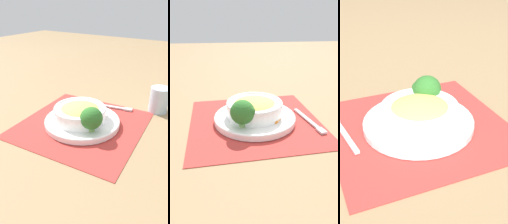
{
  "view_description": "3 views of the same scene",
  "coord_description": "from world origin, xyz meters",
  "views": [
    {
      "loc": [
        0.57,
        0.38,
        0.41
      ],
      "look_at": [
        -0.01,
        -0.0,
        0.05
      ],
      "focal_mm": 35.0,
      "sensor_mm": 36.0,
      "label": 1
    },
    {
      "loc": [
        0.07,
        0.65,
        0.34
      ],
      "look_at": [
        0.0,
        0.01,
        0.04
      ],
      "focal_mm": 35.0,
      "sensor_mm": 36.0,
      "label": 2
    },
    {
      "loc": [
        -0.2,
        -0.62,
        0.42
      ],
      "look_at": [
        0.01,
        -0.01,
        0.05
      ],
      "focal_mm": 50.0,
      "sensor_mm": 36.0,
      "label": 3
    }
  ],
  "objects": [
    {
      "name": "carrot_slice_middle",
      "position": [
        -0.06,
        0.03,
        0.02
      ],
      "size": [
        0.04,
        0.04,
        0.01
      ],
      "color": "orange",
      "rests_on": "plate"
    },
    {
      "name": "ground_plane",
      "position": [
        0.0,
        0.0,
        0.0
      ],
      "size": [
        4.0,
        4.0,
        0.0
      ],
      "primitive_type": "plane",
      "color": "#8C704C"
    },
    {
      "name": "placemat",
      "position": [
        0.0,
        0.0,
        0.0
      ],
      "size": [
        0.46,
        0.45,
        0.0
      ],
      "color": "#B2332D",
      "rests_on": "ground_plane"
    },
    {
      "name": "carrot_slice_near",
      "position": [
        -0.05,
        0.05,
        0.02
      ],
      "size": [
        0.04,
        0.04,
        0.01
      ],
      "color": "orange",
      "rests_on": "plate"
    },
    {
      "name": "plate",
      "position": [
        0.0,
        0.0,
        0.02
      ],
      "size": [
        0.27,
        0.27,
        0.02
      ],
      "color": "white",
      "rests_on": "placemat"
    },
    {
      "name": "broccoli_floret",
      "position": [
        0.04,
        0.06,
        0.07
      ],
      "size": [
        0.07,
        0.07,
        0.08
      ],
      "color": "#84AD5B",
      "rests_on": "plate"
    },
    {
      "name": "bowl",
      "position": [
        0.0,
        -0.01,
        0.05
      ],
      "size": [
        0.19,
        0.19,
        0.06
      ],
      "color": "white",
      "rests_on": "plate"
    },
    {
      "name": "fork",
      "position": [
        -0.18,
        0.04,
        0.01
      ],
      "size": [
        0.05,
        0.18,
        0.01
      ],
      "rotation": [
        0.0,
        0.0,
        0.21
      ],
      "color": "silver",
      "rests_on": "placemat"
    }
  ]
}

